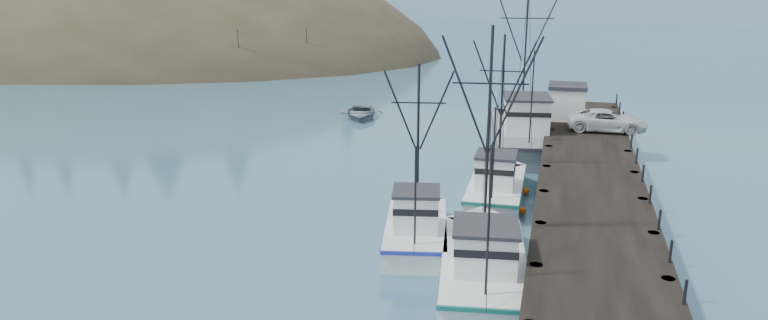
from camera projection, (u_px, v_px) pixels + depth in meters
ground at (276, 287)px, 31.04m from camera, size 400.00×400.00×0.00m
pier at (589, 174)px, 42.08m from camera, size 6.00×44.00×2.00m
headland at (65, 71)px, 123.47m from camera, size 134.80×78.00×51.00m
distant_ridge at (557, 17)px, 186.75m from camera, size 360.00×40.00×26.00m
distant_ridge_far at (393, 10)px, 212.74m from camera, size 180.00×25.00×18.00m
moored_sailboats at (246, 71)px, 90.54m from camera, size 23.06×19.13×6.35m
trawler_near at (483, 261)px, 31.78m from camera, size 5.13×11.91×11.91m
trawler_mid at (416, 227)px, 35.98m from camera, size 4.55×9.53×9.63m
trawler_far at (497, 186)px, 42.47m from camera, size 3.32×9.97×10.42m
work_vessel at (522, 133)px, 54.17m from camera, size 6.47×15.76×13.10m
pier_shed at (567, 101)px, 55.27m from camera, size 3.00×3.20×2.80m
pickup_truck at (607, 121)px, 51.23m from camera, size 5.83×2.74×1.61m
motorboat at (361, 117)px, 65.20m from camera, size 5.49×6.72×1.22m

